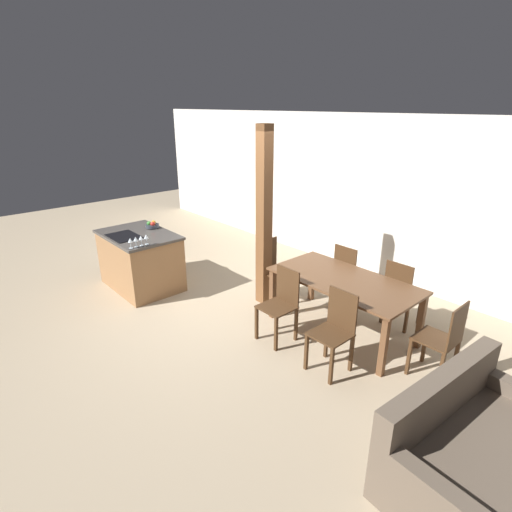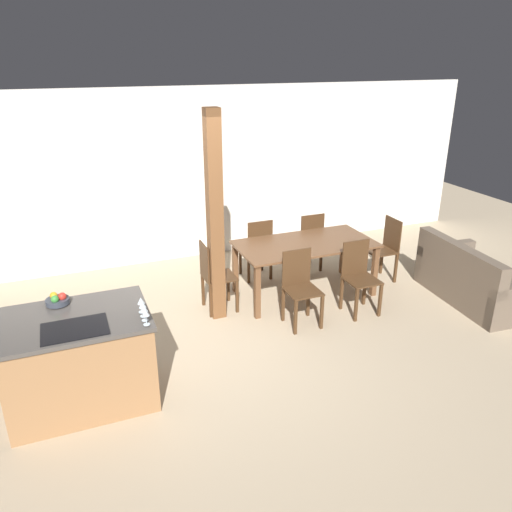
{
  "view_description": "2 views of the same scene",
  "coord_description": "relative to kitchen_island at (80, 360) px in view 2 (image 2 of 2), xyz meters",
  "views": [
    {
      "loc": [
        4.28,
        -3.07,
        2.84
      ],
      "look_at": [
        0.6,
        0.2,
        0.95
      ],
      "focal_mm": 28.0,
      "sensor_mm": 36.0,
      "label": 1
    },
    {
      "loc": [
        -1.4,
        -4.8,
        3.14
      ],
      "look_at": [
        0.6,
        0.2,
        0.95
      ],
      "focal_mm": 35.0,
      "sensor_mm": 36.0,
      "label": 2
    }
  ],
  "objects": [
    {
      "name": "dining_chair_foot_end",
      "position": [
        4.35,
        1.31,
        0.04
      ],
      "size": [
        0.4,
        0.4,
        0.93
      ],
      "rotation": [
        0.0,
        0.0,
        -1.57
      ],
      "color": "#472D19",
      "rests_on": "ground_plane"
    },
    {
      "name": "wine_glass_far",
      "position": [
        0.6,
        -0.23,
        0.58
      ],
      "size": [
        0.07,
        0.07,
        0.15
      ],
      "color": "silver",
      "rests_on": "kitchen_island"
    },
    {
      "name": "wine_glass_end",
      "position": [
        0.6,
        -0.15,
        0.58
      ],
      "size": [
        0.07,
        0.07,
        0.15
      ],
      "color": "silver",
      "rests_on": "kitchen_island"
    },
    {
      "name": "ground_plane",
      "position": [
        1.46,
        0.48,
        -0.46
      ],
      "size": [
        16.0,
        16.0,
        0.0
      ],
      "primitive_type": "plane",
      "color": "tan"
    },
    {
      "name": "dining_chair_near_right",
      "position": [
        3.46,
        0.6,
        0.04
      ],
      "size": [
        0.4,
        0.4,
        0.93
      ],
      "color": "#472D19",
      "rests_on": "ground_plane"
    },
    {
      "name": "wall_back",
      "position": [
        1.46,
        3.29,
        0.89
      ],
      "size": [
        11.2,
        0.08,
        2.7
      ],
      "color": "silver",
      "rests_on": "ground_plane"
    },
    {
      "name": "fruit_bowl",
      "position": [
        -0.12,
        0.32,
        0.5
      ],
      "size": [
        0.22,
        0.22,
        0.11
      ],
      "color": "#383D47",
      "rests_on": "kitchen_island"
    },
    {
      "name": "dining_table",
      "position": [
        3.04,
        1.31,
        0.2
      ],
      "size": [
        1.87,
        0.96,
        0.76
      ],
      "color": "brown",
      "rests_on": "ground_plane"
    },
    {
      "name": "wine_glass_near",
      "position": [
        0.6,
        -0.39,
        0.58
      ],
      "size": [
        0.07,
        0.07,
        0.15
      ],
      "color": "silver",
      "rests_on": "kitchen_island"
    },
    {
      "name": "dining_chair_far_left",
      "position": [
        2.62,
        2.01,
        0.04
      ],
      "size": [
        0.4,
        0.4,
        0.93
      ],
      "rotation": [
        0.0,
        0.0,
        3.14
      ],
      "color": "#472D19",
      "rests_on": "ground_plane"
    },
    {
      "name": "dining_chair_far_right",
      "position": [
        3.46,
        2.01,
        0.04
      ],
      "size": [
        0.4,
        0.4,
        0.93
      ],
      "rotation": [
        0.0,
        0.0,
        3.14
      ],
      "color": "#472D19",
      "rests_on": "ground_plane"
    },
    {
      "name": "couch",
      "position": [
        5.11,
        0.26,
        -0.19
      ],
      "size": [
        1.04,
        1.68,
        0.83
      ],
      "rotation": [
        0.0,
        0.0,
        1.49
      ],
      "color": "brown",
      "rests_on": "ground_plane"
    },
    {
      "name": "timber_post",
      "position": [
        1.72,
        1.14,
        0.84
      ],
      "size": [
        0.17,
        0.17,
        2.59
      ],
      "color": "brown",
      "rests_on": "ground_plane"
    },
    {
      "name": "wine_glass_middle",
      "position": [
        0.6,
        -0.31,
        0.58
      ],
      "size": [
        0.07,
        0.07,
        0.15
      ],
      "color": "silver",
      "rests_on": "kitchen_island"
    },
    {
      "name": "dining_chair_near_left",
      "position": [
        2.62,
        0.6,
        0.04
      ],
      "size": [
        0.4,
        0.4,
        0.93
      ],
      "color": "#472D19",
      "rests_on": "ground_plane"
    },
    {
      "name": "dining_chair_head_end",
      "position": [
        1.73,
        1.31,
        0.04
      ],
      "size": [
        0.4,
        0.4,
        0.93
      ],
      "rotation": [
        0.0,
        0.0,
        1.57
      ],
      "color": "#472D19",
      "rests_on": "ground_plane"
    },
    {
      "name": "kitchen_island",
      "position": [
        0.0,
        0.0,
        0.0
      ],
      "size": [
        1.34,
        0.93,
        0.92
      ],
      "color": "#9E7047",
      "rests_on": "ground_plane"
    }
  ]
}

